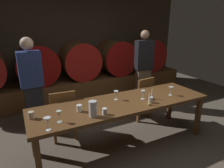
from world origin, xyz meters
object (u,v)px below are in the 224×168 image
Objects in this scene: wine_barrel_center at (80,61)px; wine_glass_right at (143,93)px; wine_glass_center at (116,94)px; guest_right at (143,69)px; wine_barrel_left at (37,65)px; pitcher at (93,109)px; cup_center_right at (105,111)px; candle_left at (150,102)px; cup_center_left at (79,108)px; chair_right at (142,96)px; wine_barrel_far_right at (146,55)px; wine_glass_far_left at (47,121)px; wine_barrel_right at (116,58)px; wine_glass_left at (59,114)px; dining_table at (123,106)px; cup_far_left at (31,115)px; chair_left at (63,113)px; candle_right at (152,96)px; guest_left at (32,84)px; cup_far_right at (151,100)px; wine_glass_far_right at (171,89)px.

wine_glass_right is (0.26, -2.41, -0.13)m from wine_barrel_center.
guest_right is at bearing 39.48° from wine_glass_center.
wine_barrel_left is 2.64m from pitcher.
wine_glass_right is 1.63× the size of cup_center_right.
candle_left reaches higher than cup_center_left.
chair_right is 1.06m from wine_glass_center.
wine_barrel_far_right is 4.34× the size of pitcher.
wine_glass_far_left is 0.74m from cup_center_right.
wine_barrel_right is 2.53m from wine_glass_center.
guest_right is 11.77× the size of wine_glass_left.
cup_center_right is at bearing 27.42° from chair_right.
wine_glass_far_left is (-2.28, -2.70, -0.11)m from wine_barrel_right.
dining_table is 0.71m from cup_center_left.
chair_right is 5.89× the size of wine_glass_left.
cup_far_left is 0.61m from cup_center_left.
cup_far_left is at bearing -146.29° from wine_barrel_far_right.
wine_barrel_right reaches higher than wine_glass_right.
chair_left reaches higher than cup_center_right.
cup_far_left is at bearing 157.28° from pitcher.
chair_left is 1.61m from chair_right.
candle_left reaches higher than wine_glass_right.
candle_left is (-0.93, -1.45, -0.09)m from guest_right.
wine_glass_left is 1.35m from wine_glass_right.
pitcher reaches higher than candle_right.
cup_center_right is at bearing -120.52° from wine_barrel_right.
wine_barrel_center is at bearing 0.00° from wine_barrel_left.
guest_left is 17.99× the size of cup_far_left.
chair_right is 0.79m from guest_right.
chair_right is 1.00m from cup_far_right.
guest_right reaches higher than cup_far_right.
wine_glass_center is (-0.06, 0.12, 0.17)m from dining_table.
wine_glass_far_left is 1.19m from wine_glass_center.
guest_right reaches higher than pitcher.
wine_glass_far_left is (-0.21, -2.70, -0.11)m from wine_barrel_left.
wine_barrel_far_right is 3.22m from dining_table.
wine_barrel_right is 10.49× the size of cup_far_right.
cup_center_left is (0.48, -1.22, -0.07)m from guest_left.
wine_glass_right is at bearing 153.93° from chair_left.
wine_glass_right is (0.92, 0.20, -0.01)m from pitcher.
chair_left is at bearing 113.38° from cup_center_right.
candle_right is at bearing -5.16° from cup_far_left.
wine_barrel_left reaches higher than wine_glass_center.
wine_barrel_far_right reaches higher than cup_center_right.
wine_glass_left is 1.37m from cup_far_right.
guest_right is 11.84× the size of wine_glass_far_right.
chair_right is at bearing 15.23° from cup_far_left.
guest_left reaches higher than cup_far_left.
chair_right is 1.67m from cup_center_left.
pitcher reaches higher than candle_left.
pitcher is at bearing -178.09° from cup_far_right.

